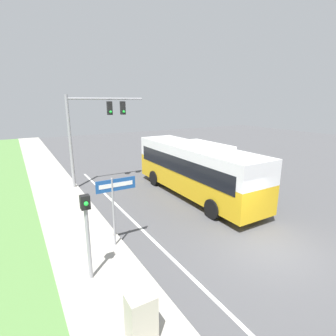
{
  "coord_description": "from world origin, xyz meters",
  "views": [
    {
      "loc": [
        -8.17,
        -6.0,
        5.79
      ],
      "look_at": [
        -0.19,
        7.48,
        1.74
      ],
      "focal_mm": 28.0,
      "sensor_mm": 36.0,
      "label": 1
    }
  ],
  "objects_px": {
    "bus": "(195,167)",
    "street_sign": "(115,198)",
    "utility_cabinet": "(141,318)",
    "pedestrian_signal": "(87,224)",
    "signal_gantry": "(93,123)"
  },
  "relations": [
    {
      "from": "bus",
      "to": "street_sign",
      "type": "relative_size",
      "value": 3.45
    },
    {
      "from": "street_sign",
      "to": "utility_cabinet",
      "type": "height_order",
      "value": "street_sign"
    },
    {
      "from": "pedestrian_signal",
      "to": "utility_cabinet",
      "type": "bearing_deg",
      "value": -81.06
    },
    {
      "from": "pedestrian_signal",
      "to": "street_sign",
      "type": "bearing_deg",
      "value": 46.78
    },
    {
      "from": "utility_cabinet",
      "to": "pedestrian_signal",
      "type": "bearing_deg",
      "value": 98.94
    },
    {
      "from": "signal_gantry",
      "to": "utility_cabinet",
      "type": "distance_m",
      "value": 13.69
    },
    {
      "from": "bus",
      "to": "utility_cabinet",
      "type": "xyz_separation_m",
      "value": [
        -7.22,
        -7.69,
        -1.12
      ]
    },
    {
      "from": "bus",
      "to": "signal_gantry",
      "type": "relative_size",
      "value": 1.64
    },
    {
      "from": "pedestrian_signal",
      "to": "utility_cabinet",
      "type": "distance_m",
      "value": 3.24
    },
    {
      "from": "street_sign",
      "to": "pedestrian_signal",
      "type": "bearing_deg",
      "value": -133.22
    },
    {
      "from": "bus",
      "to": "pedestrian_signal",
      "type": "relative_size",
      "value": 3.36
    },
    {
      "from": "bus",
      "to": "utility_cabinet",
      "type": "distance_m",
      "value": 10.61
    },
    {
      "from": "signal_gantry",
      "to": "street_sign",
      "type": "distance_m",
      "value": 8.88
    },
    {
      "from": "bus",
      "to": "signal_gantry",
      "type": "bearing_deg",
      "value": 131.27
    },
    {
      "from": "bus",
      "to": "signal_gantry",
      "type": "xyz_separation_m",
      "value": [
        -4.61,
        5.25,
        2.49
      ]
    }
  ]
}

